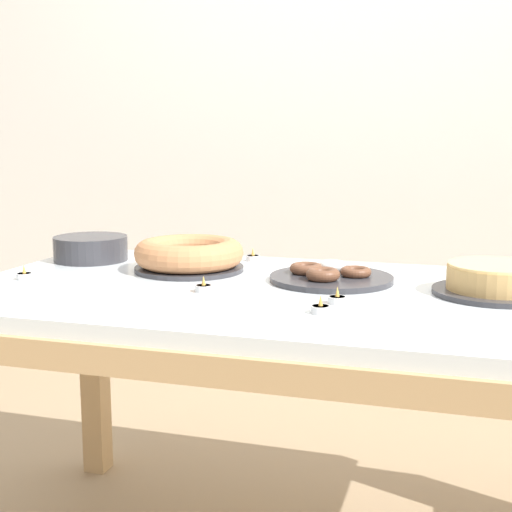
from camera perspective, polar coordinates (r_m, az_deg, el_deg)
wall_back at (r=3.02m, az=8.76°, el=13.65°), size 8.00×0.10×2.60m
dining_table at (r=1.70m, az=1.52°, el=-5.66°), size 1.52×0.86×0.73m
cake_chocolate_round at (r=1.69m, az=18.58°, el=-1.89°), size 0.28×0.28×0.07m
cake_golden_bundt at (r=1.90m, az=-5.38°, el=0.07°), size 0.29×0.29×0.08m
pastry_platter at (r=1.77m, az=5.93°, el=-1.59°), size 0.31×0.31×0.04m
plate_stack at (r=2.10m, az=-13.08°, el=0.60°), size 0.21×0.21×0.07m
tealight_near_cakes at (r=1.87m, az=-18.04°, el=-1.49°), size 0.04×0.04×0.04m
tealight_centre at (r=2.04m, az=-0.25°, el=-0.11°), size 0.04×0.04×0.04m
tealight_right_edge at (r=1.54m, az=6.52°, el=-3.45°), size 0.04×0.04×0.04m
tealight_left_edge at (r=1.65m, az=-4.21°, el=-2.53°), size 0.04×0.04×0.04m
tealight_near_front at (r=1.45m, az=5.18°, el=-4.21°), size 0.04×0.04×0.04m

